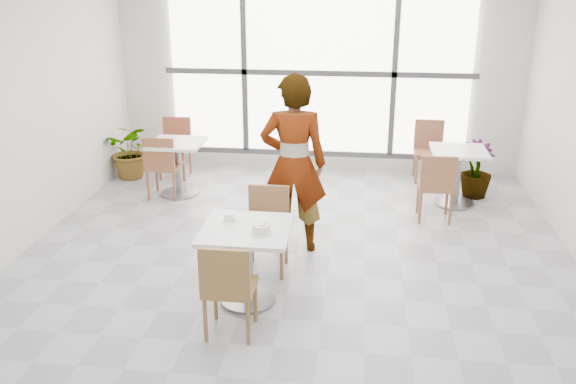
# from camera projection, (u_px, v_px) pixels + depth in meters

# --- Properties ---
(floor) EXTENTS (7.00, 7.00, 0.00)m
(floor) POSITION_uv_depth(u_px,v_px,m) (291.00, 273.00, 6.29)
(floor) COLOR #9E9EA5
(floor) RESTS_ON ground
(wall_back) EXTENTS (6.00, 0.00, 6.00)m
(wall_back) POSITION_uv_depth(u_px,v_px,m) (319.00, 72.00, 9.03)
(wall_back) COLOR silver
(wall_back) RESTS_ON ground
(wall_front) EXTENTS (6.00, 0.00, 6.00)m
(wall_front) POSITION_uv_depth(u_px,v_px,m) (195.00, 345.00, 2.51)
(wall_front) COLOR silver
(wall_front) RESTS_ON ground
(window) EXTENTS (4.60, 0.07, 2.52)m
(window) POSITION_uv_depth(u_px,v_px,m) (318.00, 73.00, 8.97)
(window) COLOR white
(window) RESTS_ON ground
(main_table) EXTENTS (0.80, 0.80, 0.75)m
(main_table) POSITION_uv_depth(u_px,v_px,m) (247.00, 251.00, 5.59)
(main_table) COLOR white
(main_table) RESTS_ON ground
(chair_near) EXTENTS (0.42, 0.42, 0.87)m
(chair_near) POSITION_uv_depth(u_px,v_px,m) (228.00, 284.00, 5.04)
(chair_near) COLOR olive
(chair_near) RESTS_ON ground
(chair_far) EXTENTS (0.42, 0.42, 0.87)m
(chair_far) POSITION_uv_depth(u_px,v_px,m) (267.00, 223.00, 6.25)
(chair_far) COLOR brown
(chair_far) RESTS_ON ground
(oatmeal_bowl) EXTENTS (0.21, 0.21, 0.09)m
(oatmeal_bowl) POSITION_uv_depth(u_px,v_px,m) (262.00, 228.00, 5.39)
(oatmeal_bowl) COLOR silver
(oatmeal_bowl) RESTS_ON main_table
(coffee_cup) EXTENTS (0.16, 0.13, 0.07)m
(coffee_cup) POSITION_uv_depth(u_px,v_px,m) (229.00, 218.00, 5.66)
(coffee_cup) COLOR white
(coffee_cup) RESTS_ON main_table
(person) EXTENTS (0.75, 0.53, 1.96)m
(person) POSITION_uv_depth(u_px,v_px,m) (293.00, 164.00, 6.53)
(person) COLOR black
(person) RESTS_ON ground
(bg_table_left) EXTENTS (0.70, 0.70, 0.75)m
(bg_table_left) POSITION_uv_depth(u_px,v_px,m) (178.00, 160.00, 8.32)
(bg_table_left) COLOR white
(bg_table_left) RESTS_ON ground
(bg_table_right) EXTENTS (0.70, 0.70, 0.75)m
(bg_table_right) POSITION_uv_depth(u_px,v_px,m) (457.00, 169.00, 7.96)
(bg_table_right) COLOR white
(bg_table_right) RESTS_ON ground
(bg_chair_left_near) EXTENTS (0.42, 0.42, 0.87)m
(bg_chair_left_near) POSITION_uv_depth(u_px,v_px,m) (162.00, 163.00, 8.16)
(bg_chair_left_near) COLOR brown
(bg_chair_left_near) RESTS_ON ground
(bg_chair_left_far) EXTENTS (0.42, 0.42, 0.87)m
(bg_chair_left_far) POSITION_uv_depth(u_px,v_px,m) (176.00, 143.00, 9.10)
(bg_chair_left_far) COLOR #9E5136
(bg_chair_left_far) RESTS_ON ground
(bg_chair_right_near) EXTENTS (0.42, 0.42, 0.87)m
(bg_chair_right_near) POSITION_uv_depth(u_px,v_px,m) (436.00, 183.00, 7.41)
(bg_chair_right_near) COLOR brown
(bg_chair_right_near) RESTS_ON ground
(bg_chair_right_far) EXTENTS (0.42, 0.42, 0.87)m
(bg_chair_right_far) POSITION_uv_depth(u_px,v_px,m) (429.00, 146.00, 8.93)
(bg_chair_right_far) COLOR #915842
(bg_chair_right_far) RESTS_ON ground
(plant_left) EXTENTS (0.75, 0.65, 0.83)m
(plant_left) POSITION_uv_depth(u_px,v_px,m) (131.00, 150.00, 9.02)
(plant_left) COLOR #49873D
(plant_left) RESTS_ON ground
(plant_right) EXTENTS (0.55, 0.55, 0.77)m
(plant_right) POSITION_uv_depth(u_px,v_px,m) (476.00, 169.00, 8.27)
(plant_right) COLOR #49804B
(plant_right) RESTS_ON ground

